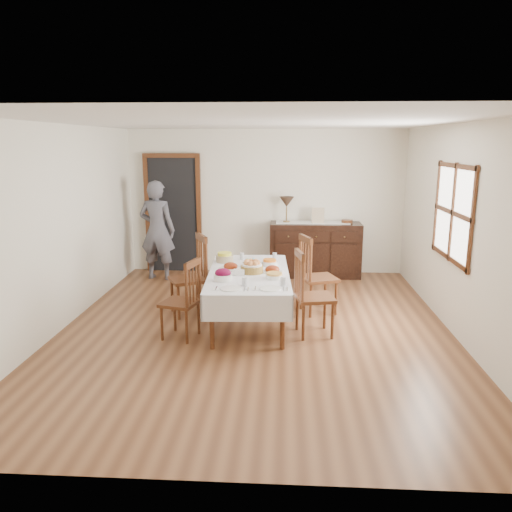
# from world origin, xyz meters

# --- Properties ---
(ground) EXTENTS (6.00, 6.00, 0.00)m
(ground) POSITION_xyz_m (0.00, 0.00, 0.00)
(ground) COLOR brown
(room_shell) EXTENTS (5.02, 6.02, 2.65)m
(room_shell) POSITION_xyz_m (-0.15, 0.42, 1.64)
(room_shell) COLOR white
(room_shell) RESTS_ON ground
(dining_table) EXTENTS (1.15, 2.10, 0.70)m
(dining_table) POSITION_xyz_m (-0.10, 0.22, 0.62)
(dining_table) COLOR white
(dining_table) RESTS_ON ground
(chair_left_near) EXTENTS (0.51, 0.51, 1.00)m
(chair_left_near) POSITION_xyz_m (-0.86, -0.34, 0.50)
(chair_left_near) COLOR #502914
(chair_left_near) RESTS_ON ground
(chair_left_far) EXTENTS (0.62, 0.62, 1.12)m
(chair_left_far) POSITION_xyz_m (-0.93, 0.57, 0.57)
(chair_left_far) COLOR #502914
(chair_left_far) RESTS_ON ground
(chair_right_near) EXTENTS (0.52, 0.52, 1.08)m
(chair_right_near) POSITION_xyz_m (0.69, -0.14, 0.55)
(chair_right_near) COLOR #502914
(chair_right_near) RESTS_ON ground
(chair_right_far) EXTENTS (0.59, 0.59, 1.11)m
(chair_right_far) POSITION_xyz_m (0.79, 0.70, 0.56)
(chair_right_far) COLOR #502914
(chair_right_far) RESTS_ON ground
(sideboard) EXTENTS (1.61, 0.58, 0.97)m
(sideboard) POSITION_xyz_m (0.91, 2.72, 0.48)
(sideboard) COLOR black
(sideboard) RESTS_ON ground
(person) EXTENTS (0.63, 0.45, 1.85)m
(person) POSITION_xyz_m (-1.86, 2.36, 0.93)
(person) COLOR #54545F
(person) RESTS_ON ground
(bread_basket) EXTENTS (0.30, 0.30, 0.17)m
(bread_basket) POSITION_xyz_m (-0.06, 0.20, 0.78)
(bread_basket) COLOR olive
(bread_basket) RESTS_ON dining_table
(egg_basket) EXTENTS (0.26, 0.26, 0.10)m
(egg_basket) POSITION_xyz_m (-0.09, 0.54, 0.74)
(egg_basket) COLOR black
(egg_basket) RESTS_ON dining_table
(ham_platter_a) EXTENTS (0.33, 0.33, 0.11)m
(ham_platter_a) POSITION_xyz_m (-0.36, 0.37, 0.73)
(ham_platter_a) COLOR white
(ham_platter_a) RESTS_ON dining_table
(ham_platter_b) EXTENTS (0.27, 0.27, 0.11)m
(ham_platter_b) POSITION_xyz_m (0.21, 0.24, 0.73)
(ham_platter_b) COLOR white
(ham_platter_b) RESTS_ON dining_table
(beet_bowl) EXTENTS (0.23, 0.23, 0.15)m
(beet_bowl) POSITION_xyz_m (-0.39, -0.19, 0.77)
(beet_bowl) COLOR white
(beet_bowl) RESTS_ON dining_table
(carrot_bowl) EXTENTS (0.22, 0.22, 0.09)m
(carrot_bowl) POSITION_xyz_m (0.16, 0.61, 0.74)
(carrot_bowl) COLOR white
(carrot_bowl) RESTS_ON dining_table
(pineapple_bowl) EXTENTS (0.25, 0.25, 0.14)m
(pineapple_bowl) POSITION_xyz_m (-0.49, 0.78, 0.77)
(pineapple_bowl) COLOR tan
(pineapple_bowl) RESTS_ON dining_table
(casserole_dish) EXTENTS (0.22, 0.22, 0.07)m
(casserole_dish) POSITION_xyz_m (0.24, -0.07, 0.74)
(casserole_dish) COLOR white
(casserole_dish) RESTS_ON dining_table
(butter_dish) EXTENTS (0.14, 0.10, 0.07)m
(butter_dish) POSITION_xyz_m (-0.22, 0.07, 0.74)
(butter_dish) COLOR white
(butter_dish) RESTS_ON dining_table
(setting_left) EXTENTS (0.43, 0.31, 0.10)m
(setting_left) POSITION_xyz_m (-0.21, -0.52, 0.72)
(setting_left) COLOR white
(setting_left) RESTS_ON dining_table
(setting_right) EXTENTS (0.43, 0.31, 0.10)m
(setting_right) POSITION_xyz_m (0.25, -0.49, 0.72)
(setting_right) COLOR white
(setting_right) RESTS_ON dining_table
(glass_far_a) EXTENTS (0.06, 0.06, 0.10)m
(glass_far_a) POSITION_xyz_m (-0.25, 0.91, 0.75)
(glass_far_a) COLOR silver
(glass_far_a) RESTS_ON dining_table
(glass_far_b) EXTENTS (0.06, 0.06, 0.11)m
(glass_far_b) POSITION_xyz_m (0.22, 0.91, 0.76)
(glass_far_b) COLOR silver
(glass_far_b) RESTS_ON dining_table
(runner) EXTENTS (1.30, 0.35, 0.01)m
(runner) POSITION_xyz_m (0.86, 2.76, 0.97)
(runner) COLOR white
(runner) RESTS_ON sideboard
(table_lamp) EXTENTS (0.26, 0.26, 0.46)m
(table_lamp) POSITION_xyz_m (0.39, 2.75, 1.32)
(table_lamp) COLOR brown
(table_lamp) RESTS_ON sideboard
(picture_frame) EXTENTS (0.22, 0.08, 0.28)m
(picture_frame) POSITION_xyz_m (0.94, 2.67, 1.11)
(picture_frame) COLOR tan
(picture_frame) RESTS_ON sideboard
(deco_bowl) EXTENTS (0.20, 0.20, 0.06)m
(deco_bowl) POSITION_xyz_m (1.46, 2.75, 1.00)
(deco_bowl) COLOR #502914
(deco_bowl) RESTS_ON sideboard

